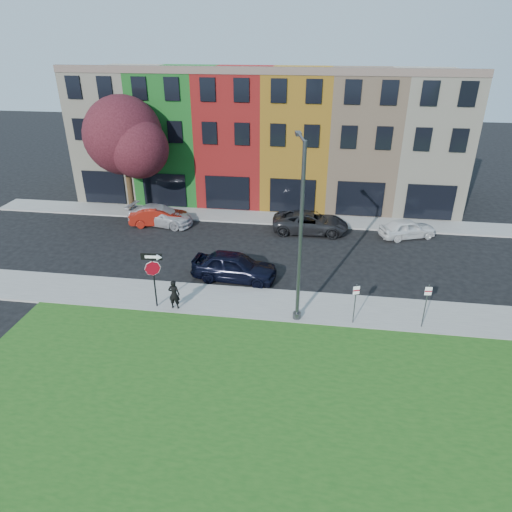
% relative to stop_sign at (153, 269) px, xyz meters
% --- Properties ---
extents(ground, '(120.00, 120.00, 0.00)m').
position_rel_stop_sign_xyz_m(ground, '(5.84, -1.97, -2.24)').
color(ground, black).
rests_on(ground, ground).
extents(sidewalk_near, '(40.00, 3.00, 0.12)m').
position_rel_stop_sign_xyz_m(sidewalk_near, '(7.84, 1.03, -2.18)').
color(sidewalk_near, gray).
rests_on(sidewalk_near, ground).
extents(sidewalk_far, '(40.00, 2.40, 0.12)m').
position_rel_stop_sign_xyz_m(sidewalk_far, '(2.84, 13.03, -2.18)').
color(sidewalk_far, gray).
rests_on(sidewalk_far, ground).
extents(grass_park, '(40.00, 16.00, 0.10)m').
position_rel_stop_sign_xyz_m(grass_park, '(13.84, -7.97, -2.19)').
color(grass_park, '#1E4C15').
rests_on(grass_park, ground).
extents(rowhouse_block, '(30.00, 10.12, 10.00)m').
position_rel_stop_sign_xyz_m(rowhouse_block, '(3.34, 19.22, 2.75)').
color(rowhouse_block, '#BBB49B').
rests_on(rowhouse_block, ground).
extents(stop_sign, '(1.05, 0.13, 2.97)m').
position_rel_stop_sign_xyz_m(stop_sign, '(0.00, 0.00, 0.00)').
color(stop_sign, black).
rests_on(stop_sign, sidewalk_near).
extents(man, '(0.60, 0.41, 1.57)m').
position_rel_stop_sign_xyz_m(man, '(0.98, -0.03, -1.33)').
color(man, black).
rests_on(man, sidewalk_near).
extents(sedan_near, '(2.78, 5.12, 1.63)m').
position_rel_stop_sign_xyz_m(sedan_near, '(3.36, 3.54, -1.42)').
color(sedan_near, black).
rests_on(sedan_near, ground).
extents(parked_car_red, '(3.01, 4.68, 1.36)m').
position_rel_stop_sign_xyz_m(parked_car_red, '(-3.53, 10.71, -1.56)').
color(parked_car_red, maroon).
rests_on(parked_car_red, ground).
extents(parked_car_silver, '(3.40, 5.38, 1.39)m').
position_rel_stop_sign_xyz_m(parked_car_silver, '(-3.46, 10.84, -1.54)').
color(parked_car_silver, '#B5B5BA').
rests_on(parked_car_silver, ground).
extents(parked_car_dark, '(2.65, 5.34, 1.45)m').
position_rel_stop_sign_xyz_m(parked_car_dark, '(7.35, 10.94, -1.51)').
color(parked_car_dark, black).
rests_on(parked_car_dark, ground).
extents(parked_car_white, '(4.06, 4.82, 1.30)m').
position_rel_stop_sign_xyz_m(parked_car_white, '(13.92, 10.98, -1.59)').
color(parked_car_white, white).
rests_on(parked_car_white, ground).
extents(street_lamp, '(0.77, 2.56, 8.59)m').
position_rel_stop_sign_xyz_m(street_lamp, '(7.07, 0.13, 2.21)').
color(street_lamp, '#45474A').
rests_on(street_lamp, sidewalk_near).
extents(parking_sign_a, '(0.31, 0.15, 2.09)m').
position_rel_stop_sign_xyz_m(parking_sign_a, '(9.80, -0.08, -0.81)').
color(parking_sign_a, '#45474A').
rests_on(parking_sign_a, sidewalk_near).
extents(parking_sign_b, '(0.32, 0.10, 2.28)m').
position_rel_stop_sign_xyz_m(parking_sign_b, '(13.00, 0.04, -0.70)').
color(parking_sign_b, '#45474A').
rests_on(parking_sign_b, sidewalk_near).
extents(tree_purple, '(6.64, 5.81, 8.70)m').
position_rel_stop_sign_xyz_m(tree_purple, '(-6.04, 12.28, 3.67)').
color(tree_purple, black).
rests_on(tree_purple, sidewalk_far).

